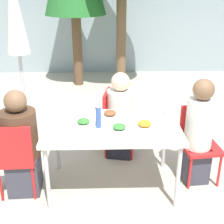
{
  "coord_description": "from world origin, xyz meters",
  "views": [
    {
      "loc": [
        -0.09,
        -2.93,
        2.16
      ],
      "look_at": [
        0.0,
        0.0,
        0.91
      ],
      "focal_mm": 50.0,
      "sensor_mm": 36.0,
      "label": 1
    }
  ],
  "objects_px": {
    "chair_left": "(15,155)",
    "person_far": "(120,118)",
    "drinking_cup": "(168,112)",
    "salad_bowl": "(86,136)",
    "bottle": "(98,117)",
    "person_left": "(21,147)",
    "chair_right": "(199,138)",
    "chair_far": "(114,118)",
    "closed_umbrella": "(16,27)",
    "person_right": "(198,134)"
  },
  "relations": [
    {
      "from": "chair_left",
      "to": "person_far",
      "type": "height_order",
      "value": "person_far"
    },
    {
      "from": "drinking_cup",
      "to": "salad_bowl",
      "type": "relative_size",
      "value": 0.65
    },
    {
      "from": "chair_left",
      "to": "bottle",
      "type": "relative_size",
      "value": 3.57
    },
    {
      "from": "person_left",
      "to": "salad_bowl",
      "type": "bearing_deg",
      "value": -20.73
    },
    {
      "from": "person_left",
      "to": "chair_right",
      "type": "height_order",
      "value": "person_left"
    },
    {
      "from": "person_far",
      "to": "drinking_cup",
      "type": "distance_m",
      "value": 0.73
    },
    {
      "from": "person_far",
      "to": "salad_bowl",
      "type": "bearing_deg",
      "value": -11.72
    },
    {
      "from": "person_far",
      "to": "drinking_cup",
      "type": "bearing_deg",
      "value": 57.88
    },
    {
      "from": "person_far",
      "to": "drinking_cup",
      "type": "relative_size",
      "value": 11.38
    },
    {
      "from": "drinking_cup",
      "to": "chair_far",
      "type": "bearing_deg",
      "value": 137.65
    },
    {
      "from": "closed_umbrella",
      "to": "salad_bowl",
      "type": "relative_size",
      "value": 14.94
    },
    {
      "from": "chair_right",
      "to": "drinking_cup",
      "type": "relative_size",
      "value": 8.66
    },
    {
      "from": "chair_right",
      "to": "salad_bowl",
      "type": "xyz_separation_m",
      "value": [
        -1.26,
        -0.45,
        0.28
      ]
    },
    {
      "from": "chair_right",
      "to": "drinking_cup",
      "type": "distance_m",
      "value": 0.48
    },
    {
      "from": "salad_bowl",
      "to": "bottle",
      "type": "bearing_deg",
      "value": 62.09
    },
    {
      "from": "chair_far",
      "to": "bottle",
      "type": "xyz_separation_m",
      "value": [
        -0.19,
        -0.79,
        0.37
      ]
    },
    {
      "from": "person_right",
      "to": "drinking_cup",
      "type": "bearing_deg",
      "value": -26.88
    },
    {
      "from": "person_far",
      "to": "salad_bowl",
      "type": "height_order",
      "value": "person_far"
    },
    {
      "from": "person_right",
      "to": "salad_bowl",
      "type": "distance_m",
      "value": 1.28
    },
    {
      "from": "chair_right",
      "to": "salad_bowl",
      "type": "bearing_deg",
      "value": 14.0
    },
    {
      "from": "drinking_cup",
      "to": "person_left",
      "type": "bearing_deg",
      "value": -170.23
    },
    {
      "from": "chair_far",
      "to": "person_right",
      "type": "bearing_deg",
      "value": 64.57
    },
    {
      "from": "chair_far",
      "to": "closed_umbrella",
      "type": "xyz_separation_m",
      "value": [
        -1.15,
        0.11,
        1.14
      ]
    },
    {
      "from": "drinking_cup",
      "to": "person_far",
      "type": "bearing_deg",
      "value": 137.62
    },
    {
      "from": "person_left",
      "to": "bottle",
      "type": "distance_m",
      "value": 0.88
    },
    {
      "from": "closed_umbrella",
      "to": "person_far",
      "type": "bearing_deg",
      "value": -8.08
    },
    {
      "from": "salad_bowl",
      "to": "chair_left",
      "type": "bearing_deg",
      "value": 169.19
    },
    {
      "from": "person_left",
      "to": "drinking_cup",
      "type": "relative_size",
      "value": 11.79
    },
    {
      "from": "drinking_cup",
      "to": "salad_bowl",
      "type": "bearing_deg",
      "value": -150.75
    },
    {
      "from": "closed_umbrella",
      "to": "salad_bowl",
      "type": "distance_m",
      "value": 1.65
    },
    {
      "from": "chair_left",
      "to": "chair_right",
      "type": "distance_m",
      "value": 2.02
    },
    {
      "from": "person_right",
      "to": "person_far",
      "type": "height_order",
      "value": "person_right"
    },
    {
      "from": "person_left",
      "to": "drinking_cup",
      "type": "bearing_deg",
      "value": 6.95
    },
    {
      "from": "chair_left",
      "to": "chair_right",
      "type": "bearing_deg",
      "value": 6.08
    },
    {
      "from": "chair_left",
      "to": "closed_umbrella",
      "type": "xyz_separation_m",
      "value": [
        -0.1,
        0.98,
        1.14
      ]
    },
    {
      "from": "person_left",
      "to": "chair_far",
      "type": "height_order",
      "value": "person_left"
    },
    {
      "from": "person_far",
      "to": "person_right",
      "type": "bearing_deg",
      "value": 65.17
    },
    {
      "from": "person_left",
      "to": "person_far",
      "type": "xyz_separation_m",
      "value": [
        1.08,
        0.73,
        -0.01
      ]
    },
    {
      "from": "person_right",
      "to": "drinking_cup",
      "type": "height_order",
      "value": "person_right"
    },
    {
      "from": "chair_far",
      "to": "salad_bowl",
      "type": "bearing_deg",
      "value": -6.92
    },
    {
      "from": "person_right",
      "to": "closed_umbrella",
      "type": "distance_m",
      "value": 2.43
    },
    {
      "from": "closed_umbrella",
      "to": "salad_bowl",
      "type": "bearing_deg",
      "value": -53.28
    },
    {
      "from": "bottle",
      "to": "person_far",
      "type": "bearing_deg",
      "value": 70.01
    },
    {
      "from": "chair_left",
      "to": "bottle",
      "type": "height_order",
      "value": "bottle"
    },
    {
      "from": "person_right",
      "to": "person_far",
      "type": "bearing_deg",
      "value": -40.94
    },
    {
      "from": "chair_right",
      "to": "bottle",
      "type": "relative_size",
      "value": 3.57
    },
    {
      "from": "chair_left",
      "to": "closed_umbrella",
      "type": "height_order",
      "value": "closed_umbrella"
    },
    {
      "from": "person_left",
      "to": "chair_far",
      "type": "bearing_deg",
      "value": 35.36
    },
    {
      "from": "bottle",
      "to": "drinking_cup",
      "type": "distance_m",
      "value": 0.81
    },
    {
      "from": "bottle",
      "to": "drinking_cup",
      "type": "bearing_deg",
      "value": 19.27
    }
  ]
}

